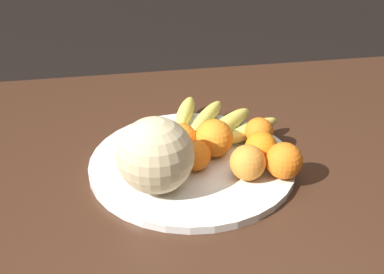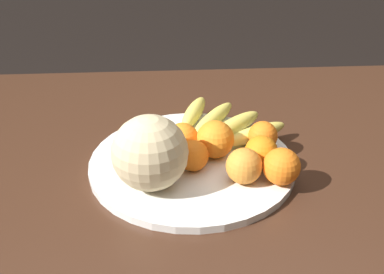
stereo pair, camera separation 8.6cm
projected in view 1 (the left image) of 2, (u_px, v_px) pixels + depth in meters
name	position (u px, v px, depth m)	size (l,w,h in m)	color
kitchen_table	(204.00, 211.00, 0.89)	(1.61, 1.13, 0.73)	#3D2316
fruit_bowl	(192.00, 162.00, 0.88)	(0.40, 0.40, 0.01)	white
melon	(156.00, 155.00, 0.77)	(0.13, 0.13, 0.13)	beige
banana_bunch	(216.00, 121.00, 0.98)	(0.24, 0.24, 0.04)	brown
orange_front_left	(214.00, 138.00, 0.88)	(0.07, 0.07, 0.07)	orange
orange_front_right	(259.00, 132.00, 0.92)	(0.06, 0.06, 0.06)	orange
orange_mid_center	(248.00, 163.00, 0.81)	(0.07, 0.07, 0.07)	orange
orange_back_left	(261.00, 148.00, 0.86)	(0.06, 0.06, 0.06)	orange
orange_back_right	(284.00, 161.00, 0.81)	(0.07, 0.07, 0.07)	orange
orange_top_small	(181.00, 139.00, 0.88)	(0.06, 0.06, 0.06)	orange
orange_side_extra	(195.00, 155.00, 0.84)	(0.06, 0.06, 0.06)	orange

